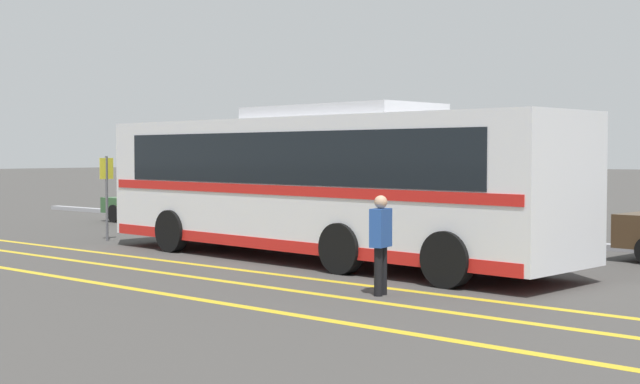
% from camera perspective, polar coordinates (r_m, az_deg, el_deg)
% --- Properties ---
extents(ground_plane, '(220.00, 220.00, 0.00)m').
position_cam_1_polar(ground_plane, '(18.67, 3.02, -4.71)').
color(ground_plane, '#423F3D').
extents(lane_strip_0, '(31.98, 0.20, 0.01)m').
position_cam_1_polar(lane_strip_0, '(17.83, -4.65, -5.05)').
color(lane_strip_0, gold).
rests_on(lane_strip_0, ground_plane).
extents(lane_strip_1, '(31.98, 0.20, 0.01)m').
position_cam_1_polar(lane_strip_1, '(16.96, -7.77, -5.45)').
color(lane_strip_1, gold).
rests_on(lane_strip_1, ground_plane).
extents(lane_strip_2, '(31.98, 0.20, 0.01)m').
position_cam_1_polar(lane_strip_2, '(15.93, -12.27, -6.01)').
color(lane_strip_2, gold).
rests_on(lane_strip_2, ground_plane).
extents(curb_strip, '(39.98, 0.36, 0.15)m').
position_cam_1_polar(curb_strip, '(24.39, 9.56, -2.86)').
color(curb_strip, '#99999E').
rests_on(curb_strip, ground_plane).
extents(transit_bus, '(12.42, 3.35, 3.34)m').
position_cam_1_polar(transit_bus, '(19.28, 0.02, 0.76)').
color(transit_bus, silver).
rests_on(transit_bus, ground_plane).
extents(parked_car_0, '(4.12, 1.97, 1.42)m').
position_cam_1_polar(parked_car_0, '(30.29, -10.26, -0.63)').
color(parked_car_0, '#335B33').
rests_on(parked_car_0, ground_plane).
extents(parked_car_1, '(4.64, 2.14, 1.43)m').
position_cam_1_polar(parked_car_1, '(25.80, -0.52, -1.06)').
color(parked_car_1, '#9E9EA3').
rests_on(parked_car_1, ground_plane).
extents(parked_car_2, '(3.96, 1.98, 1.42)m').
position_cam_1_polar(parked_car_2, '(22.59, 10.59, -1.69)').
color(parked_car_2, navy).
rests_on(parked_car_2, ground_plane).
extents(pedestrian_0, '(0.30, 0.45, 1.65)m').
position_cam_1_polar(pedestrian_0, '(14.68, 3.91, -3.00)').
color(pedestrian_0, black).
rests_on(pedestrian_0, ground_plane).
extents(bus_stop_sign, '(0.07, 0.40, 2.26)m').
position_cam_1_polar(bus_stop_sign, '(24.40, -13.50, 0.30)').
color(bus_stop_sign, '#59595E').
rests_on(bus_stop_sign, ground_plane).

